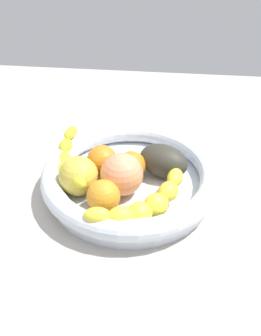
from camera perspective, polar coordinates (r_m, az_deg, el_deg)
kitchen_counter at (r=67.57cm, az=0.00°, el=-4.32°), size 120.00×120.00×3.00cm
fruit_bowl at (r=64.86cm, az=0.00°, el=-1.43°), size 32.44×32.44×5.42cm
banana_draped_left at (r=66.36cm, az=-10.17°, el=1.09°), size 19.35×9.08×4.81cm
banana_draped_right at (r=56.43cm, az=2.33°, el=-5.88°), size 14.79×15.49×4.43cm
orange_front at (r=66.06cm, az=-4.63°, el=1.25°), size 5.77×5.77×5.77cm
orange_mid_left at (r=57.99cm, az=-4.42°, el=-4.59°), size 5.63×5.63×5.63cm
orange_mid_right at (r=64.83cm, az=0.25°, el=0.42°), size 5.39×5.39×5.39cm
avocado_dark at (r=65.86cm, az=5.34°, el=1.17°), size 9.82×11.34×5.92cm
peach_blush at (r=60.88cm, az=-1.44°, el=-1.04°), size 7.53×7.53×7.53cm
apple_yellow at (r=61.64cm, az=-8.41°, el=-1.28°), size 6.96×6.96×6.96cm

